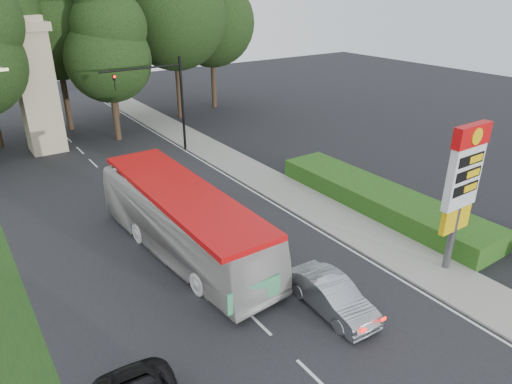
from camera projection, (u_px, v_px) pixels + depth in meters
road_surface at (169, 236)px, 23.69m from camera, size 14.00×80.00×0.02m
sidewalk_right at (296, 196)px, 28.08m from camera, size 3.00×80.00×0.12m
hedge at (380, 199)px, 26.41m from camera, size 3.00×14.00×1.20m
gas_station_pylon at (463, 180)px, 19.13m from camera, size 2.10×0.45×6.85m
traffic_signal_mast at (165, 93)px, 33.70m from camera, size 6.10×0.35×7.20m
monument at (36, 85)px, 34.04m from camera, size 3.00×3.00×10.05m
tree_east_near at (104, 13)px, 41.55m from camera, size 8.12×8.12×15.95m
tree_far_east at (211, 3)px, 44.96m from camera, size 8.68×8.68×17.05m
tree_monument_right at (106, 41)px, 35.32m from camera, size 6.72×6.72×13.20m
transit_bus at (183, 222)px, 21.53m from camera, size 3.77×12.31×3.38m
sedan_silver at (332, 296)px, 18.03m from camera, size 1.69×4.32×1.40m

